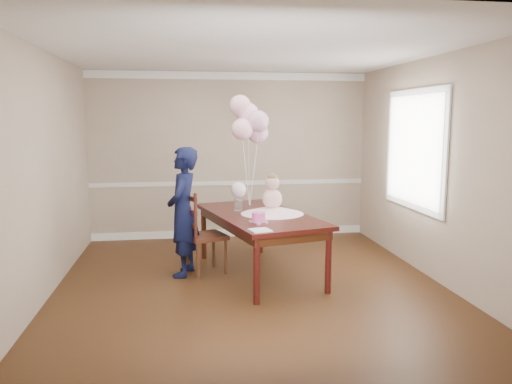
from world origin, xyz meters
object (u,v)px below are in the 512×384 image
birthday_cake (259,217)px  woman (183,212)px  dining_table_top (259,216)px  dining_chair_seat (206,236)px

birthday_cake → woman: woman is taller
dining_table_top → woman: 0.94m
dining_table_top → birthday_cake: bearing=-114.0°
dining_table_top → dining_chair_seat: (-0.66, 0.17, -0.28)m
birthday_cake → dining_chair_seat: bearing=130.4°
dining_chair_seat → birthday_cake: bearing=-69.9°
dining_chair_seat → woman: bearing=172.6°
birthday_cake → dining_chair_seat: 0.96m
dining_table_top → birthday_cake: 0.52m
birthday_cake → dining_table_top: bearing=80.6°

